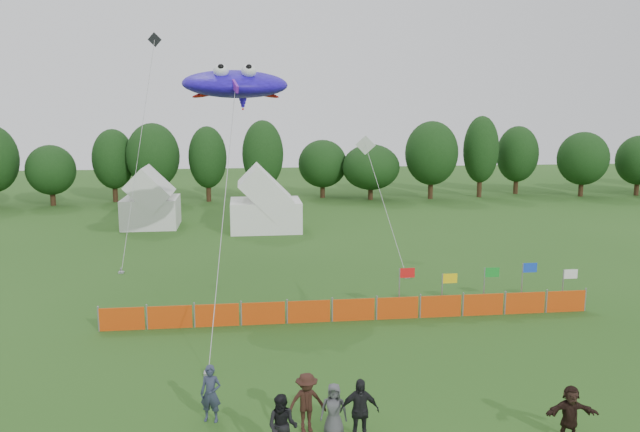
{
  "coord_description": "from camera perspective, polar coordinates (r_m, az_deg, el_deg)",
  "views": [
    {
      "loc": [
        -2.93,
        -17.72,
        9.39
      ],
      "look_at": [
        0.0,
        6.0,
        5.2
      ],
      "focal_mm": 35.0,
      "sensor_mm": 36.0,
      "label": 1
    }
  ],
  "objects": [
    {
      "name": "spectator_b",
      "position": [
        17.76,
        -3.46,
        -18.66
      ],
      "size": [
        1.05,
        0.93,
        1.79
      ],
      "primitive_type": "imported",
      "rotation": [
        0.0,
        0.0,
        -0.34
      ],
      "color": "black",
      "rests_on": "ground"
    },
    {
      "name": "tent_left",
      "position": [
        51.08,
        -15.21,
        1.18
      ],
      "size": [
        4.32,
        4.32,
        3.81
      ],
      "color": "silver",
      "rests_on": "ground"
    },
    {
      "name": "tent_right",
      "position": [
        48.02,
        -5.0,
        0.97
      ],
      "size": [
        5.43,
        4.35,
        3.84
      ],
      "color": "white",
      "rests_on": "ground"
    },
    {
      "name": "stingray_kite",
      "position": [
        33.53,
        -7.67,
        11.81
      ],
      "size": [
        6.15,
        19.38,
        11.55
      ],
      "color": "#2A10E7",
      "rests_on": "ground"
    },
    {
      "name": "treeline",
      "position": [
        63.03,
        -2.9,
        5.19
      ],
      "size": [
        104.57,
        8.78,
        8.36
      ],
      "color": "#382314",
      "rests_on": "ground"
    },
    {
      "name": "small_kite_dark",
      "position": [
        40.74,
        -15.9,
        8.22
      ],
      "size": [
        2.11,
        7.69,
        14.21
      ],
      "color": "black",
      "rests_on": "ground"
    },
    {
      "name": "spectator_d",
      "position": [
        18.42,
        3.63,
        -17.34
      ],
      "size": [
        1.14,
        0.52,
        1.9
      ],
      "primitive_type": "imported",
      "rotation": [
        0.0,
        0.0,
        -0.05
      ],
      "color": "black",
      "rests_on": "ground"
    },
    {
      "name": "spectator_f",
      "position": [
        19.86,
        21.9,
        -16.39
      ],
      "size": [
        1.55,
        0.59,
        1.64
      ],
      "primitive_type": "imported",
      "rotation": [
        0.0,
        0.0,
        -0.07
      ],
      "color": "black",
      "rests_on": "ground"
    },
    {
      "name": "spectator_c",
      "position": [
        18.95,
        -1.23,
        -16.68
      ],
      "size": [
        1.24,
        0.82,
        1.79
      ],
      "primitive_type": "imported",
      "rotation": [
        0.0,
        0.0,
        0.14
      ],
      "color": "black",
      "rests_on": "ground"
    },
    {
      "name": "spectator_a",
      "position": [
        19.77,
        -9.96,
        -15.7
      ],
      "size": [
        0.73,
        0.58,
        1.77
      ],
      "primitive_type": "imported",
      "rotation": [
        0.0,
        0.0,
        -0.27
      ],
      "color": "#2A3046",
      "rests_on": "ground"
    },
    {
      "name": "flag_row",
      "position": [
        30.04,
        14.89,
        -5.86
      ],
      "size": [
        8.73,
        0.42,
        2.2
      ],
      "color": "gray",
      "rests_on": "ground"
    },
    {
      "name": "spectator_e",
      "position": [
        18.77,
        1.27,
        -17.31
      ],
      "size": [
        0.86,
        0.64,
        1.59
      ],
      "primitive_type": "imported",
      "rotation": [
        0.0,
        0.0,
        -0.19
      ],
      "color": "#48494D",
      "rests_on": "ground"
    },
    {
      "name": "barrier_fence",
      "position": [
        28.03,
        3.08,
        -8.56
      ],
      "size": [
        21.9,
        0.06,
        1.0
      ],
      "color": "#CC3F0B",
      "rests_on": "ground"
    },
    {
      "name": "ground",
      "position": [
        20.27,
        2.18,
        -17.66
      ],
      "size": [
        160.0,
        160.0,
        0.0
      ],
      "primitive_type": "plane",
      "color": "#234C16",
      "rests_on": "ground"
    },
    {
      "name": "small_kite_white",
      "position": [
        40.39,
        5.0,
        3.9
      ],
      "size": [
        1.54,
        9.05,
        7.54
      ],
      "color": "white",
      "rests_on": "ground"
    }
  ]
}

